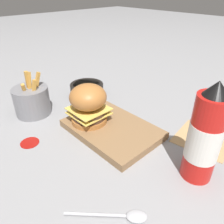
# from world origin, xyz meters

# --- Properties ---
(ground_plane) EXTENTS (6.00, 6.00, 0.00)m
(ground_plane) POSITION_xyz_m (0.00, 0.00, 0.00)
(ground_plane) COLOR gray
(serving_board) EXTENTS (0.28, 0.20, 0.02)m
(serving_board) POSITION_xyz_m (-0.01, -0.01, 0.01)
(serving_board) COLOR olive
(serving_board) RESTS_ON ground_plane
(burger) EXTENTS (0.11, 0.11, 0.12)m
(burger) POSITION_xyz_m (0.06, 0.02, 0.08)
(burger) COLOR #AD6B33
(burger) RESTS_ON serving_board
(ketchup_bottle) EXTENTS (0.07, 0.07, 0.24)m
(ketchup_bottle) POSITION_xyz_m (-0.27, -0.04, 0.11)
(ketchup_bottle) COLOR red
(ketchup_bottle) RESTS_ON ground_plane
(fries_basket) EXTENTS (0.12, 0.12, 0.16)m
(fries_basket) POSITION_xyz_m (0.27, 0.11, 0.05)
(fries_basket) COLOR slate
(fries_basket) RESTS_ON ground_plane
(side_bowl) EXTENTS (0.13, 0.13, 0.05)m
(side_bowl) POSITION_xyz_m (0.25, -0.11, 0.03)
(side_bowl) COLOR black
(side_bowl) RESTS_ON ground_plane
(spoon) EXTENTS (0.13, 0.13, 0.01)m
(spoon) POSITION_xyz_m (-0.23, 0.17, 0.01)
(spoon) COLOR #B2B2B7
(spoon) RESTS_ON ground_plane
(ketchup_puddle) EXTENTS (0.05, 0.05, 0.00)m
(ketchup_puddle) POSITION_xyz_m (0.12, 0.20, 0.00)
(ketchup_puddle) COLOR #9E140F
(ketchup_puddle) RESTS_ON ground_plane
(parchment_square) EXTENTS (0.17, 0.17, 0.00)m
(parchment_square) POSITION_xyz_m (-0.22, -0.18, 0.00)
(parchment_square) COLOR tan
(parchment_square) RESTS_ON ground_plane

